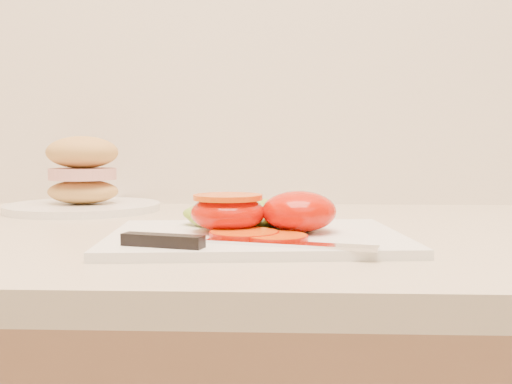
{
  "coord_description": "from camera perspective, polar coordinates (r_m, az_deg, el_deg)",
  "views": [
    {
      "loc": [
        -0.54,
        0.94,
        1.04
      ],
      "look_at": [
        -0.56,
        1.58,
        0.99
      ],
      "focal_mm": 40.0,
      "sensor_mm": 36.0,
      "label": 1
    }
  ],
  "objects": [
    {
      "name": "lettuce_leaf_0",
      "position": [
        0.7,
        -1.37,
        -2.19
      ],
      "size": [
        0.15,
        0.1,
        0.03
      ],
      "primitive_type": "ellipsoid",
      "rotation": [
        0.0,
        0.0,
        -0.0
      ],
      "color": "#93C233",
      "rests_on": "cutting_board"
    },
    {
      "name": "tomato_slice_1",
      "position": [
        0.59,
        2.04,
        -4.56
      ],
      "size": [
        0.06,
        0.06,
        0.01
      ],
      "primitive_type": "cylinder",
      "color": "orange",
      "rests_on": "cutting_board"
    },
    {
      "name": "sandwich_plate",
      "position": [
        0.99,
        -16.91,
        0.79
      ],
      "size": [
        0.25,
        0.25,
        0.12
      ],
      "rotation": [
        0.0,
        0.0,
        0.36
      ],
      "color": "white",
      "rests_on": "counter"
    },
    {
      "name": "knife",
      "position": [
        0.55,
        -4.33,
        -5.0
      ],
      "size": [
        0.25,
        0.07,
        0.01
      ],
      "rotation": [
        0.0,
        0.0,
        -0.27
      ],
      "color": "silver",
      "rests_on": "cutting_board"
    },
    {
      "name": "tomato_half_dome",
      "position": [
        0.64,
        4.31,
        -1.95
      ],
      "size": [
        0.08,
        0.08,
        0.05
      ],
      "primitive_type": "ellipsoid",
      "color": "red",
      "rests_on": "cutting_board"
    },
    {
      "name": "lettuce_leaf_1",
      "position": [
        0.71,
        1.87,
        -2.31
      ],
      "size": [
        0.13,
        0.12,
        0.02
      ],
      "primitive_type": "ellipsoid",
      "rotation": [
        0.0,
        0.0,
        0.62
      ],
      "color": "#93C233",
      "rests_on": "cutting_board"
    },
    {
      "name": "cutting_board",
      "position": [
        0.64,
        -0.04,
        -4.54
      ],
      "size": [
        0.34,
        0.26,
        0.01
      ],
      "primitive_type": "cube",
      "rotation": [
        0.0,
        0.0,
        0.09
      ],
      "color": "white",
      "rests_on": "counter"
    },
    {
      "name": "tomato_half_cut",
      "position": [
        0.65,
        -2.83,
        -1.94
      ],
      "size": [
        0.08,
        0.08,
        0.04
      ],
      "color": "red",
      "rests_on": "cutting_board"
    },
    {
      "name": "tomato_slice_0",
      "position": [
        0.61,
        -1.2,
        -4.24
      ],
      "size": [
        0.07,
        0.07,
        0.01
      ],
      "primitive_type": "cylinder",
      "color": "orange",
      "rests_on": "cutting_board"
    }
  ]
}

